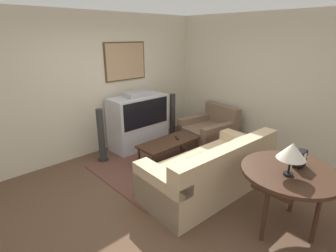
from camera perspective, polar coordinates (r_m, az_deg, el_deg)
The scene contains 14 objects.
ground_plane at distance 4.11m, azimuth -0.51°, elevation -14.53°, with size 12.00×12.00×0.00m, color brown.
wall_back at distance 5.27m, azimuth -16.46°, elevation 8.39°, with size 12.00×0.10×2.70m.
wall_right at distance 5.61m, azimuth 19.92°, elevation 8.59°, with size 0.06×12.00×2.70m.
area_rug at distance 4.96m, azimuth -0.54°, elevation -8.03°, with size 2.36×1.78×0.01m.
tv at distance 5.52m, azimuth -6.46°, elevation 1.03°, with size 1.20×0.58×1.19m.
couch at distance 4.08m, azimuth 9.37°, elevation -9.87°, with size 2.16×1.05×0.85m.
armchair at distance 5.76m, azimuth 8.95°, elevation -1.35°, with size 1.11×1.04×0.83m.
coffee_table at distance 4.86m, azimuth 0.17°, elevation -3.78°, with size 1.18×0.50×0.42m.
console_table at distance 3.42m, azimuth 25.00°, elevation -9.79°, with size 1.11×1.11×0.80m.
table_lamp at distance 3.16m, azimuth 25.36°, elevation -5.04°, with size 0.31×0.31×0.39m.
mantel_clock at distance 3.49m, azimuth 26.85°, elevation -6.35°, with size 0.18×0.10×0.20m.
remote at distance 4.96m, azimuth 1.94°, elevation -2.63°, with size 0.12×0.16×0.02m.
speaker_tower_left at distance 5.03m, azimuth -14.32°, elevation -2.32°, with size 0.21×0.21×1.02m.
speaker_tower_right at distance 6.05m, azimuth 0.99°, elevation 2.01°, with size 0.21×0.21×1.02m.
Camera 1 is at (-2.29, -2.52, 2.29)m, focal length 28.00 mm.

